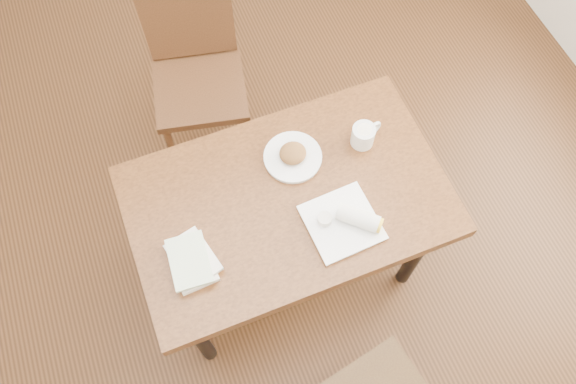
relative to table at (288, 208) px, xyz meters
name	(u,v)px	position (x,y,z in m)	size (l,w,h in m)	color
ground	(288,263)	(0.00, 0.00, -0.66)	(4.00, 5.00, 0.01)	#472814
room_walls	(288,32)	(0.00, 0.00, 0.97)	(4.02, 5.02, 2.80)	silver
table	(288,208)	(0.00, 0.00, 0.00)	(1.17, 0.74, 0.75)	brown
chair_far	(196,64)	(-0.11, 0.88, -0.11)	(0.50, 0.50, 0.95)	#4D2B16
plate_scone	(293,156)	(0.08, 0.15, 0.11)	(0.22, 0.22, 0.07)	white
coffee_mug	(364,135)	(0.36, 0.12, 0.14)	(0.13, 0.09, 0.09)	white
plate_burrito	(347,221)	(0.16, -0.17, 0.12)	(0.26, 0.26, 0.08)	white
book_stack	(192,260)	(-0.40, -0.11, 0.12)	(0.17, 0.22, 0.05)	white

